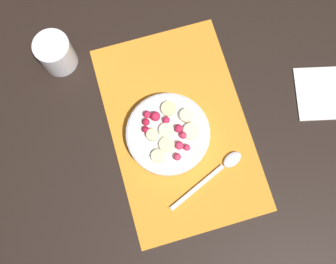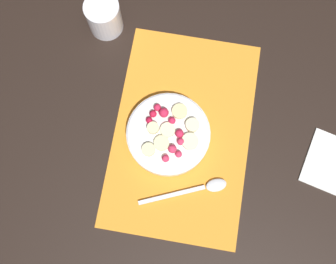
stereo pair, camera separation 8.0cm
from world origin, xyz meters
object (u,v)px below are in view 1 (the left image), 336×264
fruit_bowl (168,134)px  drinking_glass (56,53)px  spoon (221,169)px  napkin (326,93)px

fruit_bowl → drinking_glass: bearing=38.2°
spoon → napkin: 0.30m
fruit_bowl → drinking_glass: size_ratio=2.19×
drinking_glass → napkin: (-0.25, -0.57, -0.04)m
fruit_bowl → drinking_glass: (0.24, 0.19, 0.02)m
fruit_bowl → spoon: 0.14m
napkin → spoon: bearing=109.3°
napkin → drinking_glass: bearing=66.5°
fruit_bowl → spoon: fruit_bowl is taller
fruit_bowl → napkin: 0.38m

